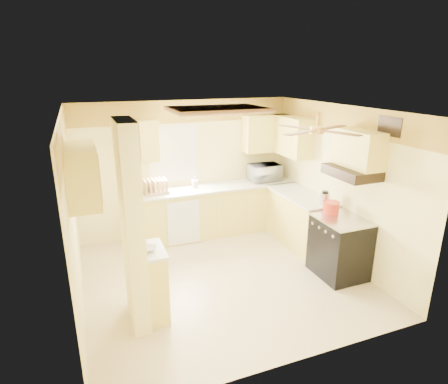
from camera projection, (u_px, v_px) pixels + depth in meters
name	position (u px, v px, depth m)	size (l,w,h in m)	color
floor	(223.00, 277.00, 5.69)	(4.00, 4.00, 0.00)	beige
ceiling	(223.00, 110.00, 4.91)	(4.00, 4.00, 0.00)	white
wall_back	(186.00, 168.00, 6.98)	(4.00, 4.00, 0.00)	#FFEE9B
wall_front	(294.00, 260.00, 3.62)	(4.00, 4.00, 0.00)	#FFEE9B
wall_left	(72.00, 219.00, 4.61)	(3.80, 3.80, 0.00)	#FFEE9B
wall_right	(339.00, 185.00, 5.99)	(3.80, 3.80, 0.00)	#FFEE9B
wallpaper_border	(185.00, 111.00, 6.64)	(4.00, 0.02, 0.40)	#FFDD4B
partition_column	(132.00, 228.00, 4.35)	(0.20, 0.70, 2.50)	#FFEE9B
partition_ledge	(155.00, 284.00, 4.67)	(0.25, 0.55, 0.90)	#EBD75F
ledge_top	(153.00, 250.00, 4.53)	(0.28, 0.58, 0.04)	silver
lower_cabinets_back	(217.00, 210.00, 7.14)	(3.00, 0.60, 0.90)	#EBD75F
lower_cabinets_right	(300.00, 220.00, 6.67)	(0.60, 1.40, 0.90)	#EBD75F
countertop_back	(217.00, 187.00, 6.98)	(3.04, 0.64, 0.04)	silver
countertop_right	(301.00, 195.00, 6.52)	(0.64, 1.44, 0.04)	silver
dishwasher_panel	(184.00, 223.00, 6.61)	(0.58, 0.02, 0.80)	white
window	(173.00, 154.00, 6.79)	(0.92, 0.02, 1.02)	white
upper_cab_back_left	(140.00, 141.00, 6.35)	(0.60, 0.35, 0.70)	#EBD75F
upper_cab_back_right	(266.00, 133.00, 7.18)	(0.90, 0.35, 0.70)	#EBD75F
upper_cab_right	(291.00, 136.00, 6.85)	(0.35, 1.00, 0.70)	#EBD75F
upper_cab_left_wall	(82.00, 176.00, 4.26)	(0.35, 0.75, 0.70)	#EBD75F
upper_cab_over_stove	(359.00, 149.00, 5.23)	(0.35, 0.76, 0.52)	#EBD75F
stove	(340.00, 247.00, 5.63)	(0.68, 0.77, 0.92)	black
range_hood	(351.00, 172.00, 5.30)	(0.50, 0.76, 0.14)	black
poster_menu	(138.00, 177.00, 4.20)	(0.02, 0.42, 0.57)	black
poster_nashville	(142.00, 230.00, 4.40)	(0.02, 0.42, 0.57)	black
ceiling_light_panel	(217.00, 110.00, 5.41)	(1.35, 0.95, 0.06)	brown
ceiling_fan	(317.00, 129.00, 4.71)	(1.15, 1.15, 0.26)	gold
vent_grate	(390.00, 126.00, 4.86)	(0.02, 0.40, 0.25)	black
microwave	(265.00, 172.00, 7.29)	(0.58, 0.40, 0.32)	white
bowl	(149.00, 249.00, 4.47)	(0.19, 0.19, 0.05)	white
dutch_oven	(331.00, 207.00, 5.71)	(0.26, 0.26, 0.17)	red
kettle	(325.00, 198.00, 5.98)	(0.15, 0.15, 0.23)	silver
dish_rack	(155.00, 188.00, 6.55)	(0.45, 0.35, 0.25)	tan
utensil_crock	(195.00, 184.00, 6.88)	(0.11, 0.11, 0.21)	white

